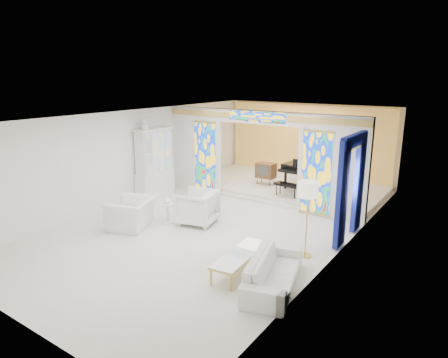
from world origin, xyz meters
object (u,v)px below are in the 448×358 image
Objects in this scene: china_cabinet at (154,164)px; tv_console at (266,171)px; armchair_left at (132,213)px; grand_piano at (313,167)px; sofa at (273,271)px; coffee_table at (240,255)px; armchair_right at (197,207)px.

china_cabinet reaches higher than tv_console.
china_cabinet is 3.46× the size of tv_console.
grand_piano reaches higher than armchair_left.
grand_piano is at bearing 0.43° from sofa.
coffee_table is 6.65m from grand_piano.
sofa is 2.74× the size of tv_console.
sofa is at bearing 47.63° from armchair_right.
grand_piano is (-1.08, 6.54, 0.54)m from coffee_table.
armchair_right is at bearing -23.19° from china_cabinet.
china_cabinet is at bearing -130.19° from tv_console.
coffee_table is (5.29, -2.90, -0.80)m from china_cabinet.
armchair_left is at bearing 173.24° from coffee_table.
armchair_right reaches higher than armchair_left.
coffee_table is 0.67× the size of grand_piano.
tv_console is (-1.58, -0.60, -0.22)m from grand_piano.
tv_console is at bearing 168.46° from armchair_right.
armchair_right is 5.05m from grand_piano.
armchair_left is 6.69m from grand_piano.
armchair_right is at bearing -102.25° from grand_piano.
china_cabinet is at bearing 47.71° from sofa.
tv_console is at bearing 14.25° from sofa.
coffee_table is at bearing 60.81° from armchair_left.
coffee_table is at bearing 42.35° from armchair_right.
china_cabinet is 5.57m from grand_piano.
china_cabinet is 2.22× the size of armchair_left.
china_cabinet is 2.61× the size of armchair_right.
armchair_left is at bearing -101.10° from tv_console.
coffee_table is at bearing -76.21° from grand_piano.
china_cabinet reaches higher than armchair_left.
armchair_left is 0.45× the size of grand_piano.
armchair_right is 0.48× the size of sofa.
armchair_left reaches higher than sofa.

